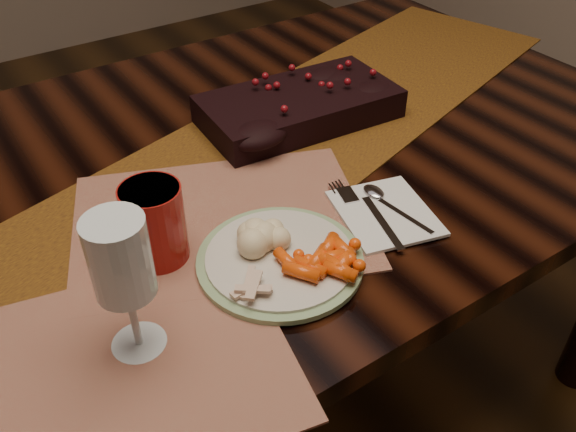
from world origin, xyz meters
TOP-DOWN VIEW (x-y plane):
  - floor at (0.00, 0.00)m, footprint 5.00×5.00m
  - dining_table at (0.00, 0.00)m, footprint 1.80×1.00m
  - table_runner at (0.05, -0.05)m, footprint 1.83×0.86m
  - centerpiece at (0.23, 0.04)m, footprint 0.39×0.22m
  - placemat_main at (-0.05, -0.16)m, footprint 0.54×0.47m
  - placemat_second at (-0.31, -0.33)m, footprint 0.49×0.40m
  - dinner_plate at (-0.03, -0.29)m, footprint 0.27×0.27m
  - baby_carrots at (0.00, -0.34)m, footprint 0.12×0.11m
  - mashed_potatoes at (-0.04, -0.26)m, footprint 0.10×0.09m
  - turkey_shreds at (-0.10, -0.33)m, footprint 0.09×0.08m
  - napkin at (0.17, -0.29)m, footprint 0.18×0.19m
  - fork at (0.15, -0.29)m, footprint 0.07×0.17m
  - spoon at (0.19, -0.29)m, footprint 0.04×0.14m
  - red_cup at (-0.17, -0.18)m, footprint 0.11×0.11m
  - wine_glass at (-0.26, -0.32)m, footprint 0.09×0.09m

SIDE VIEW (x-z plane):
  - floor at x=0.00m, z-range 0.00..0.00m
  - dining_table at x=0.00m, z-range 0.00..0.75m
  - table_runner at x=0.05m, z-range 0.75..0.75m
  - placemat_second at x=-0.31m, z-range 0.75..0.75m
  - placemat_main at x=-0.05m, z-range 0.75..0.75m
  - napkin at x=0.17m, z-range 0.75..0.76m
  - dinner_plate at x=-0.03m, z-range 0.75..0.77m
  - spoon at x=0.19m, z-range 0.76..0.76m
  - fork at x=0.15m, z-range 0.76..0.76m
  - turkey_shreds at x=-0.10m, z-range 0.77..0.79m
  - baby_carrots at x=0.00m, z-range 0.77..0.79m
  - centerpiece at x=0.23m, z-range 0.75..0.83m
  - mashed_potatoes at x=-0.04m, z-range 0.77..0.81m
  - red_cup at x=-0.17m, z-range 0.75..0.87m
  - wine_glass at x=-0.26m, z-range 0.75..0.95m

